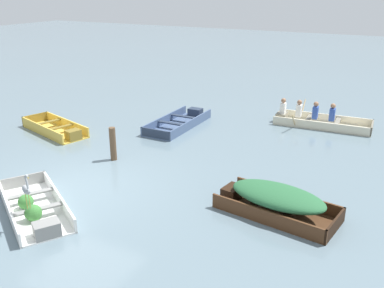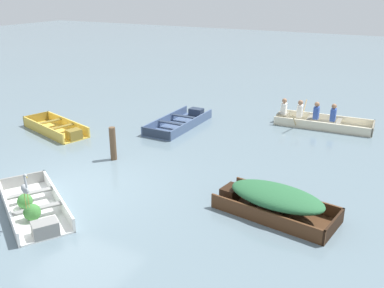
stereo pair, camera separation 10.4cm
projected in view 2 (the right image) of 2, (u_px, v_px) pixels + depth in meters
The scene contains 8 objects.
ground_plane at pixel (76, 187), 10.88m from camera, with size 80.00×80.00×0.00m, color slate.
dinghy_white_foreground at pixel (34, 208), 9.56m from camera, with size 2.99×2.44×0.41m.
skiff_slate_blue_near_moored at pixel (181, 122), 15.61m from camera, with size 1.16×3.11×0.33m.
skiff_yellow_mid_moored at pixel (57, 129), 14.84m from camera, with size 2.99×1.75×0.36m.
skiff_dark_varnish_far_moored at pixel (275, 199), 9.47m from camera, with size 2.81×1.53×0.64m.
rowboat_cream_with_crew at pixel (317, 120), 15.53m from camera, with size 3.44×2.38×0.89m.
heron_on_dinghy at pixel (25, 188), 8.84m from camera, with size 0.45×0.26×0.84m.
mooring_post at pixel (113, 144), 12.42m from camera, with size 0.19×0.19×0.99m, color brown.
Camera 2 is at (7.27, -7.21, 4.83)m, focal length 40.00 mm.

